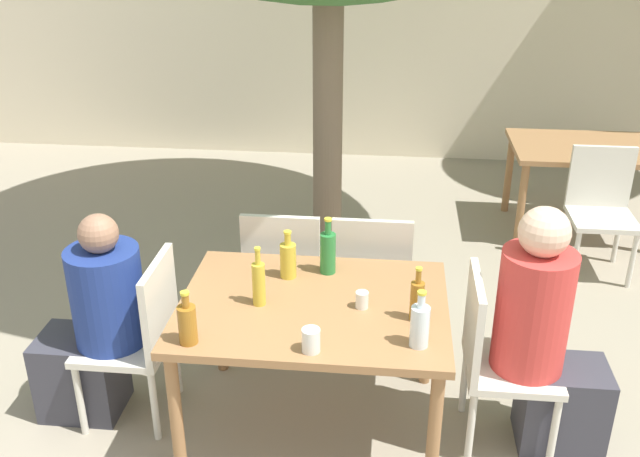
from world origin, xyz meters
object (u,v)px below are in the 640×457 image
object	(u,v)px
water_bottle_5	(420,325)
drinking_glass_0	(362,300)
drinking_glass_1	(311,340)
patio_chair_2	(284,270)
patio_chair_4	(601,204)
green_bottle_3	(328,252)
dining_table_front	(313,317)
person_seated_1	(546,344)
dining_table_back	(583,157)
patio_chair_3	(372,274)
person_seated_0	(95,328)
patio_chair_1	(495,353)
patio_chair_0	(141,331)
oil_cruet_4	(288,259)
amber_bottle_0	(187,323)
oil_cruet_2	(259,282)
amber_bottle_1	(417,300)

from	to	relation	value
water_bottle_5	drinking_glass_0	xyz separation A→B (m)	(-0.26, 0.29, -0.06)
drinking_glass_0	drinking_glass_1	bearing A→B (deg)	-117.40
patio_chair_2	patio_chair_4	world-z (taller)	same
green_bottle_3	water_bottle_5	bearing A→B (deg)	-53.84
patio_chair_4	water_bottle_5	distance (m)	2.62
dining_table_front	person_seated_1	bearing A→B (deg)	-0.00
dining_table_back	patio_chair_3	world-z (taller)	patio_chair_3
person_seated_0	person_seated_1	size ratio (longest dim) A/B	0.90
patio_chair_1	water_bottle_5	xyz separation A→B (m)	(-0.38, -0.30, 0.32)
patio_chair_2	green_bottle_3	xyz separation A→B (m)	(0.29, -0.40, 0.34)
water_bottle_5	patio_chair_1	bearing A→B (deg)	38.65
patio_chair_0	patio_chair_4	xyz separation A→B (m)	(2.69, 1.93, 0.00)
patio_chair_1	patio_chair_2	world-z (taller)	same
oil_cruet_4	water_bottle_5	xyz separation A→B (m)	(0.64, -0.55, 0.00)
dining_table_front	patio_chair_4	distance (m)	2.66
patio_chair_3	amber_bottle_0	xyz separation A→B (m)	(-0.75, -1.10, 0.32)
patio_chair_3	water_bottle_5	distance (m)	1.09
dining_table_back	patio_chair_3	xyz separation A→B (m)	(-1.57, -1.86, -0.12)
dining_table_back	oil_cruet_2	xyz separation A→B (m)	(-2.08, -2.61, 0.21)
patio_chair_2	oil_cruet_4	size ratio (longest dim) A/B	3.52
patio_chair_3	person_seated_0	bearing A→B (deg)	27.78
patio_chair_0	person_seated_1	world-z (taller)	person_seated_1
patio_chair_0	amber_bottle_0	bearing A→B (deg)	43.99
drinking_glass_1	person_seated_0	bearing A→B (deg)	161.00
dining_table_back	patio_chair_1	bearing A→B (deg)	-110.35
oil_cruet_2	patio_chair_1	bearing A→B (deg)	1.84
dining_table_back	amber_bottle_1	xyz separation A→B (m)	(-1.34, -2.67, 0.20)
person_seated_1	green_bottle_3	world-z (taller)	person_seated_1
amber_bottle_0	amber_bottle_1	distance (m)	1.02
oil_cruet_4	water_bottle_5	world-z (taller)	water_bottle_5
dining_table_back	person_seated_0	xyz separation A→B (m)	(-2.93, -2.58, -0.12)
dining_table_back	amber_bottle_1	world-z (taller)	amber_bottle_1
person_seated_1	water_bottle_5	world-z (taller)	person_seated_1
patio_chair_4	green_bottle_3	world-z (taller)	green_bottle_3
person_seated_0	green_bottle_3	xyz separation A→B (m)	(1.14, 0.31, 0.34)
patio_chair_1	drinking_glass_1	bearing A→B (deg)	115.27
patio_chair_3	water_bottle_5	world-z (taller)	water_bottle_5
patio_chair_1	oil_cruet_4	world-z (taller)	oil_cruet_4
patio_chair_3	green_bottle_3	size ratio (longest dim) A/B	2.96
person_seated_0	green_bottle_3	size ratio (longest dim) A/B	3.75
dining_table_back	patio_chair_1	xyz separation A→B (m)	(-0.96, -2.58, -0.12)
patio_chair_0	drinking_glass_1	xyz separation A→B (m)	(0.90, -0.39, 0.27)
patio_chair_0	water_bottle_5	distance (m)	1.43
oil_cruet_2	water_bottle_5	world-z (taller)	oil_cruet_2
person_seated_0	drinking_glass_1	size ratio (longest dim) A/B	10.68
person_seated_1	oil_cruet_4	world-z (taller)	person_seated_1
dining_table_front	oil_cruet_4	world-z (taller)	oil_cruet_4
patio_chair_2	oil_cruet_4	bearing A→B (deg)	101.87
amber_bottle_0	oil_cruet_4	xyz separation A→B (m)	(0.34, 0.63, 0.00)
person_seated_0	drinking_glass_1	distance (m)	1.24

